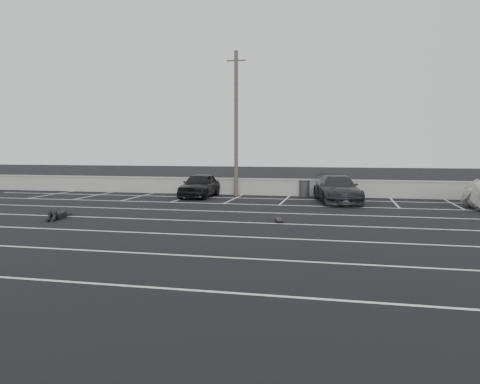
% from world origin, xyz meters
% --- Properties ---
extents(ground, '(120.00, 120.00, 0.00)m').
position_xyz_m(ground, '(0.00, 0.00, 0.00)').
color(ground, black).
rests_on(ground, ground).
extents(seawall, '(50.00, 0.45, 1.06)m').
position_xyz_m(seawall, '(0.00, 14.00, 0.55)').
color(seawall, gray).
rests_on(seawall, ground).
extents(stall_lines, '(36.00, 20.05, 0.01)m').
position_xyz_m(stall_lines, '(-0.08, 4.41, 0.00)').
color(stall_lines, silver).
rests_on(stall_lines, ground).
extents(car_left, '(1.73, 4.29, 1.46)m').
position_xyz_m(car_left, '(-4.26, 12.00, 0.73)').
color(car_left, black).
rests_on(car_left, ground).
extents(car_right, '(3.09, 5.43, 1.48)m').
position_xyz_m(car_right, '(3.92, 10.99, 0.74)').
color(car_right, black).
rests_on(car_right, ground).
extents(utility_pole, '(1.18, 0.24, 8.87)m').
position_xyz_m(utility_pole, '(-2.27, 13.20, 4.49)').
color(utility_pole, '#4C4238').
rests_on(utility_pole, ground).
extents(trash_bin, '(0.75, 0.75, 1.02)m').
position_xyz_m(trash_bin, '(1.94, 13.60, 0.52)').
color(trash_bin, '#29292C').
rests_on(trash_bin, ground).
extents(person, '(2.06, 2.75, 0.46)m').
position_xyz_m(person, '(-7.55, 2.53, 0.23)').
color(person, black).
rests_on(person, ground).
extents(skateboard, '(0.40, 0.87, 0.10)m').
position_xyz_m(skateboard, '(1.75, 3.48, 0.08)').
color(skateboard, black).
rests_on(skateboard, ground).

